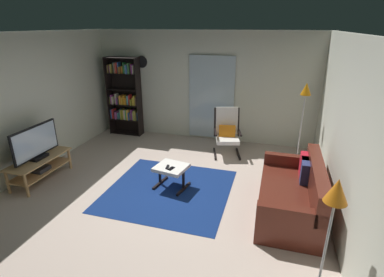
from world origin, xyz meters
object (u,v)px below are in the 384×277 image
Objects in this scene: tv_remote at (167,167)px; wall_clock at (142,62)px; tv_stand at (40,166)px; lounge_armchair at (227,130)px; floor_lamp_by_sofa at (334,208)px; floor_lamp_by_shelf at (305,98)px; ottoman at (171,170)px; bookshelf_near_tv at (125,96)px; cell_phone at (171,168)px; leather_sofa at (294,195)px; television at (36,143)px.

wall_clock reaches higher than tv_remote.
tv_stand is 3.42m from wall_clock.
wall_clock reaches higher than lounge_armchair.
floor_lamp_by_shelf is at bearing 90.65° from floor_lamp_by_sofa.
ottoman is at bearing 139.52° from floor_lamp_by_sofa.
bookshelf_near_tv is 13.68× the size of tv_remote.
cell_phone is 0.48× the size of wall_clock.
leather_sofa is 12.36× the size of tv_remote.
floor_lamp_by_shelf reaches higher than tv_remote.
bookshelf_near_tv is 6.79× the size of wall_clock.
cell_phone is 0.09× the size of floor_lamp_by_sofa.
lounge_armchair is (-1.38, 1.94, 0.23)m from leather_sofa.
television reaches higher than ottoman.
leather_sofa is 4.82m from wall_clock.
floor_lamp_by_shelf is at bearing 85.97° from leather_sofa.
cell_phone is at bearing -57.15° from wall_clock.
bookshelf_near_tv reaches higher than ottoman.
television reaches higher than leather_sofa.
television is 4.47m from leather_sofa.
bookshelf_near_tv reaches higher than floor_lamp_by_sofa.
floor_lamp_by_shelf is at bearing -0.53° from lounge_armchair.
floor_lamp_by_sofa is at bearing -17.58° from television.
television is 0.68× the size of floor_lamp_by_sofa.
ottoman is at bearing 175.00° from leather_sofa.
floor_lamp_by_shelf is at bearing 25.48° from television.
television is 3.52× the size of wall_clock.
wall_clock reaches higher than floor_lamp_by_sofa.
tv_stand is 0.44m from television.
leather_sofa is 1.18× the size of floor_lamp_by_sofa.
tv_stand is 2.39m from tv_remote.
floor_lamp_by_sofa is 5.20× the size of wall_clock.
ottoman is 4.13× the size of tv_remote.
bookshelf_near_tv reaches higher than tv_remote.
floor_lamp_by_shelf is at bearing -7.59° from bookshelf_near_tv.
cell_phone is at bearing 140.52° from floor_lamp_by_sofa.
cell_phone is at bearing -108.68° from lounge_armchair.
cell_phone is at bearing 7.94° from tv_stand.
television is 3.77m from lounge_armchair.
television is 2.47m from ottoman.
cell_phone is (2.43, 0.33, -0.32)m from television.
floor_lamp_by_shelf reaches higher than floor_lamp_by_sofa.
bookshelf_near_tv is at bearing 135.68° from floor_lamp_by_sofa.
floor_lamp_by_sofa reaches higher than cell_phone.
tv_stand is at bearing 162.49° from floor_lamp_by_sofa.
wall_clock reaches higher than television.
tv_remote is (2.05, -2.39, -0.58)m from bookshelf_near_tv.
bookshelf_near_tv is 1.31× the size of floor_lamp_by_sofa.
wall_clock is (-1.68, 2.61, 1.43)m from cell_phone.
television is 7.10× the size of tv_remote.
wall_clock is at bearing 113.72° from tv_remote.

